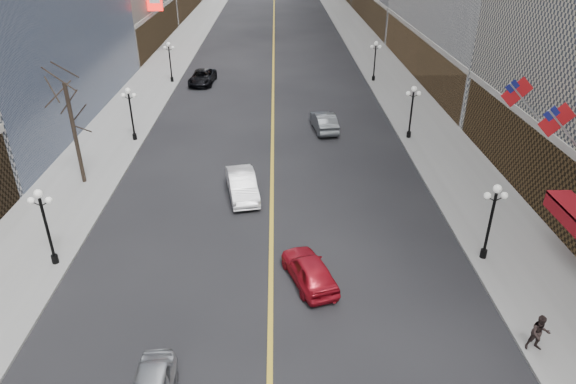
{
  "coord_description": "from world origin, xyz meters",
  "views": [
    {
      "loc": [
        0.42,
        6.69,
        16.7
      ],
      "look_at": [
        0.77,
        22.6,
        8.3
      ],
      "focal_mm": 32.0,
      "sensor_mm": 36.0,
      "label": 1
    }
  ],
  "objects_px": {
    "car_nb_mid": "(242,185)",
    "streetlamp_east_2": "(412,107)",
    "streetlamp_west_3": "(170,58)",
    "streetlamp_east_3": "(375,57)",
    "streetlamp_west_2": "(131,109)",
    "car_sb_far": "(324,121)",
    "streetlamp_east_1": "(492,215)",
    "car_nb_far": "(202,77)",
    "car_sb_mid": "(309,270)",
    "streetlamp_west_1": "(45,220)"
  },
  "relations": [
    {
      "from": "car_nb_mid",
      "to": "streetlamp_east_2",
      "type": "bearing_deg",
      "value": 26.2
    },
    {
      "from": "streetlamp_west_3",
      "to": "car_nb_mid",
      "type": "relative_size",
      "value": 0.88
    },
    {
      "from": "streetlamp_east_3",
      "to": "car_nb_mid",
      "type": "relative_size",
      "value": 0.88
    },
    {
      "from": "streetlamp_west_2",
      "to": "car_nb_mid",
      "type": "height_order",
      "value": "streetlamp_west_2"
    },
    {
      "from": "car_sb_far",
      "to": "streetlamp_east_3",
      "type": "bearing_deg",
      "value": -121.53
    },
    {
      "from": "streetlamp_east_1",
      "to": "streetlamp_east_3",
      "type": "distance_m",
      "value": 36.0
    },
    {
      "from": "car_nb_far",
      "to": "car_nb_mid",
      "type": "bearing_deg",
      "value": -73.67
    },
    {
      "from": "streetlamp_east_3",
      "to": "streetlamp_west_3",
      "type": "bearing_deg",
      "value": 180.0
    },
    {
      "from": "streetlamp_east_2",
      "to": "streetlamp_west_3",
      "type": "distance_m",
      "value": 29.68
    },
    {
      "from": "car_nb_far",
      "to": "car_sb_mid",
      "type": "relative_size",
      "value": 1.23
    },
    {
      "from": "car_nb_far",
      "to": "streetlamp_east_1",
      "type": "bearing_deg",
      "value": -56.86
    },
    {
      "from": "streetlamp_east_3",
      "to": "car_sb_mid",
      "type": "distance_m",
      "value": 39.11
    },
    {
      "from": "car_sb_mid",
      "to": "car_nb_mid",
      "type": "bearing_deg",
      "value": -85.61
    },
    {
      "from": "streetlamp_east_1",
      "to": "streetlamp_west_3",
      "type": "bearing_deg",
      "value": 123.25
    },
    {
      "from": "streetlamp_east_2",
      "to": "car_nb_mid",
      "type": "bearing_deg",
      "value": -143.49
    },
    {
      "from": "car_nb_mid",
      "to": "streetlamp_west_2",
      "type": "bearing_deg",
      "value": 123.49
    },
    {
      "from": "car_sb_far",
      "to": "car_nb_mid",
      "type": "bearing_deg",
      "value": 54.96
    },
    {
      "from": "streetlamp_east_1",
      "to": "streetlamp_east_3",
      "type": "height_order",
      "value": "same"
    },
    {
      "from": "car_sb_mid",
      "to": "streetlamp_west_1",
      "type": "bearing_deg",
      "value": -25.7
    },
    {
      "from": "streetlamp_east_1",
      "to": "streetlamp_west_2",
      "type": "bearing_deg",
      "value": 142.67
    },
    {
      "from": "streetlamp_west_3",
      "to": "car_sb_far",
      "type": "distance_m",
      "value": 22.86
    },
    {
      "from": "streetlamp_east_2",
      "to": "streetlamp_west_1",
      "type": "distance_m",
      "value": 29.68
    },
    {
      "from": "car_nb_far",
      "to": "car_sb_mid",
      "type": "distance_m",
      "value": 38.65
    },
    {
      "from": "streetlamp_east_2",
      "to": "streetlamp_west_2",
      "type": "relative_size",
      "value": 1.0
    },
    {
      "from": "streetlamp_west_1",
      "to": "car_sb_far",
      "type": "distance_m",
      "value": 26.15
    },
    {
      "from": "car_sb_far",
      "to": "streetlamp_west_1",
      "type": "bearing_deg",
      "value": 43.9
    },
    {
      "from": "streetlamp_east_1",
      "to": "car_sb_mid",
      "type": "bearing_deg",
      "value": -169.58
    },
    {
      "from": "streetlamp_east_3",
      "to": "streetlamp_west_2",
      "type": "distance_m",
      "value": 29.68
    },
    {
      "from": "car_nb_mid",
      "to": "car_sb_mid",
      "type": "distance_m",
      "value": 10.39
    },
    {
      "from": "streetlamp_west_3",
      "to": "car_nb_far",
      "type": "relative_size",
      "value": 0.8
    },
    {
      "from": "streetlamp_east_1",
      "to": "car_nb_mid",
      "type": "xyz_separation_m",
      "value": [
        -13.8,
        7.78,
        -2.06
      ]
    },
    {
      "from": "streetlamp_east_2",
      "to": "streetlamp_east_3",
      "type": "height_order",
      "value": "same"
    },
    {
      "from": "car_nb_mid",
      "to": "car_sb_far",
      "type": "xyz_separation_m",
      "value": [
        6.62,
        12.45,
        -0.02
      ]
    },
    {
      "from": "car_sb_far",
      "to": "streetlamp_east_2",
      "type": "bearing_deg",
      "value": 155.64
    },
    {
      "from": "streetlamp_east_3",
      "to": "streetlamp_west_3",
      "type": "xyz_separation_m",
      "value": [
        -23.6,
        0.0,
        0.0
      ]
    },
    {
      "from": "streetlamp_west_2",
      "to": "car_sb_far",
      "type": "distance_m",
      "value": 16.7
    },
    {
      "from": "streetlamp_west_1",
      "to": "car_nb_far",
      "type": "height_order",
      "value": "streetlamp_west_1"
    },
    {
      "from": "streetlamp_east_1",
      "to": "car_sb_mid",
      "type": "height_order",
      "value": "streetlamp_east_1"
    },
    {
      "from": "streetlamp_west_1",
      "to": "car_sb_far",
      "type": "height_order",
      "value": "streetlamp_west_1"
    },
    {
      "from": "car_nb_far",
      "to": "car_sb_mid",
      "type": "xyz_separation_m",
      "value": [
        10.17,
        -37.28,
        -0.0
      ]
    },
    {
      "from": "streetlamp_west_2",
      "to": "streetlamp_west_3",
      "type": "distance_m",
      "value": 18.0
    },
    {
      "from": "car_sb_mid",
      "to": "car_sb_far",
      "type": "bearing_deg",
      "value": -115.04
    },
    {
      "from": "streetlamp_east_2",
      "to": "streetlamp_west_2",
      "type": "bearing_deg",
      "value": 180.0
    },
    {
      "from": "streetlamp_west_2",
      "to": "streetlamp_east_1",
      "type": "bearing_deg",
      "value": -37.33
    },
    {
      "from": "car_nb_far",
      "to": "car_sb_far",
      "type": "xyz_separation_m",
      "value": [
        12.8,
        -15.24,
        0.04
      ]
    },
    {
      "from": "streetlamp_west_1",
      "to": "car_nb_mid",
      "type": "bearing_deg",
      "value": 38.46
    },
    {
      "from": "streetlamp_east_2",
      "to": "streetlamp_east_3",
      "type": "xyz_separation_m",
      "value": [
        0.0,
        18.0,
        0.0
      ]
    },
    {
      "from": "streetlamp_east_1",
      "to": "streetlamp_east_3",
      "type": "xyz_separation_m",
      "value": [
        0.0,
        36.0,
        0.0
      ]
    },
    {
      "from": "streetlamp_east_2",
      "to": "car_sb_mid",
      "type": "height_order",
      "value": "streetlamp_east_2"
    },
    {
      "from": "streetlamp_west_2",
      "to": "car_sb_far",
      "type": "bearing_deg",
      "value": 7.76
    }
  ]
}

